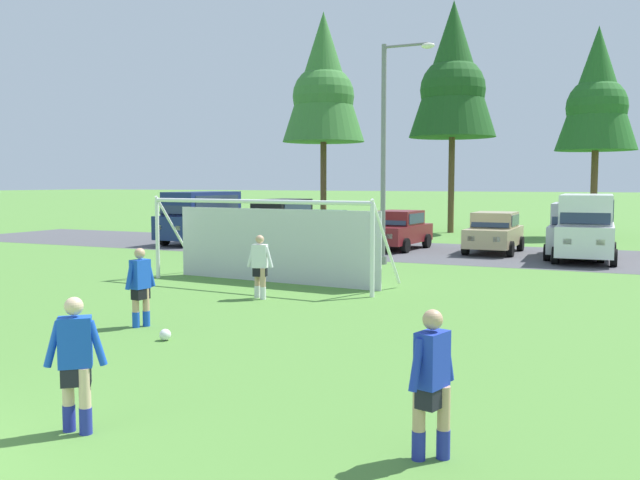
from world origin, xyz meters
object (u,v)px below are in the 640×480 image
player_midfield_center (260,267)px  parked_car_slot_right (576,230)px  parked_car_slot_far_left (201,216)px  parked_car_slot_center_left (319,230)px  parked_car_slot_far_right (586,226)px  player_winger_left (432,385)px  player_defender_far (76,365)px  soccer_ball (165,335)px  soccer_goal (270,240)px  player_striker_near (140,287)px  parked_car_slot_left (281,221)px  street_lamp (388,152)px  parked_car_slot_center_right (494,232)px  parked_car_slot_center (398,230)px

player_midfield_center → parked_car_slot_right: 15.01m
parked_car_slot_far_left → parked_car_slot_center_left: size_ratio=1.15×
player_midfield_center → parked_car_slot_far_right: bearing=60.7°
player_winger_left → parked_car_slot_right: parked_car_slot_right is taller
player_defender_far → parked_car_slot_right: bearing=80.2°
soccer_ball → soccer_goal: bearing=103.5°
soccer_ball → player_defender_far: player_defender_far is taller
parked_car_slot_far_right → player_striker_near: bearing=-114.6°
soccer_goal → player_winger_left: bearing=-53.6°
player_midfield_center → parked_car_slot_center_left: parked_car_slot_center_left is taller
player_midfield_center → parked_car_slot_left: bearing=116.0°
player_striker_near → parked_car_slot_center_left: bearing=102.1°
parked_car_slot_far_left → parked_car_slot_left: bearing=25.9°
player_striker_near → parked_car_slot_center_left: size_ratio=0.39×
parked_car_slot_right → street_lamp: (-6.06, -5.12, 2.97)m
parked_car_slot_left → parked_car_slot_center_right: 10.29m
soccer_goal → street_lamp: size_ratio=0.96×
player_defender_far → parked_car_slot_far_right: bearing=78.6°
parked_car_slot_left → parked_car_slot_center: size_ratio=1.09×
parked_car_slot_far_right → parked_car_slot_center: bearing=170.9°
parked_car_slot_center_left → player_defender_far: bearing=-72.6°
player_striker_near → parked_car_slot_far_right: bearing=65.4°
player_winger_left → parked_car_slot_far_left: size_ratio=0.34×
player_winger_left → street_lamp: (-6.20, 16.47, 3.26)m
parked_car_slot_center_left → parked_car_slot_far_left: bearing=179.4°
parked_car_slot_center_right → parked_car_slot_far_left: bearing=-173.8°
parked_car_slot_center_right → street_lamp: 7.11m
parked_car_slot_center → player_winger_left: bearing=-70.9°
player_defender_far → player_winger_left: 4.18m
parked_car_slot_far_left → parked_car_slot_far_right: same height
parked_car_slot_center_left → parked_car_slot_far_right: 11.12m
player_defender_far → parked_car_slot_center_right: 23.18m
parked_car_slot_far_left → parked_car_slot_far_right: bearing=-0.0°
player_striker_near → parked_car_slot_far_right: parked_car_slot_far_right is taller
soccer_ball → parked_car_slot_center: parked_car_slot_center is taller
player_striker_near → parked_car_slot_center_left: (-3.53, 16.49, 0.05)m
player_defender_far → soccer_ball: bearing=115.0°
soccer_ball → player_winger_left: (6.07, -3.32, 0.71)m
street_lamp → player_winger_left: bearing=-69.4°
parked_car_slot_left → parked_car_slot_center_left: bearing=-31.3°
parked_car_slot_far_right → street_lamp: size_ratio=0.62×
soccer_ball → parked_car_slot_left: (-7.63, 19.04, 1.00)m
parked_car_slot_center_left → street_lamp: 6.97m
parked_car_slot_center_left → parked_car_slot_center_right: same height
player_midfield_center → player_defender_far: size_ratio=1.00×
parked_car_slot_right → parked_car_slot_center_right: bearing=170.1°
player_midfield_center → parked_car_slot_far_left: 16.32m
parked_car_slot_center → parked_car_slot_center_right: same height
player_winger_left → parked_car_slot_left: parked_car_slot_left is taller
parked_car_slot_left → parked_car_slot_far_right: parked_car_slot_far_right is taller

